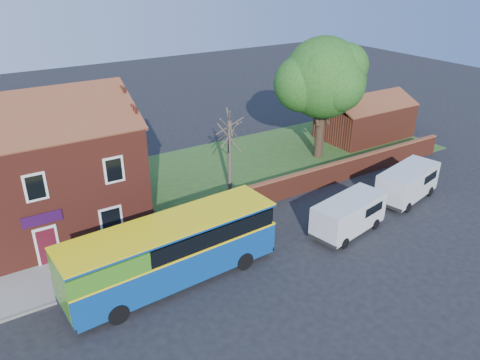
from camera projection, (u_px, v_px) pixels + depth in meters
ground at (235, 295)px, 22.80m from camera, size 120.00×120.00×0.00m
pavement at (59, 280)px, 23.80m from camera, size 18.00×3.50×0.12m
kerb at (67, 299)px, 22.46m from camera, size 18.00×0.15×0.14m
grass_strip at (285, 156)px, 39.03m from camera, size 26.00×12.00×0.04m
shop_building at (25, 180)px, 26.77m from camera, size 12.30×8.13×10.50m
boundary_wall at (336, 172)px, 34.09m from camera, size 22.00×0.38×1.60m
outbuilding at (365, 120)px, 42.70m from camera, size 8.20×5.06×4.17m
bus at (166, 251)px, 22.88m from camera, size 11.11×3.43×3.34m
van_near at (349, 214)px, 27.64m from camera, size 5.22×2.86×2.17m
van_far at (408, 182)px, 31.52m from camera, size 5.46×3.16×2.25m
large_tree at (323, 80)px, 36.42m from camera, size 8.00×6.33×9.76m
bare_tree at (230, 153)px, 31.92m from camera, size 2.12×2.53×5.66m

